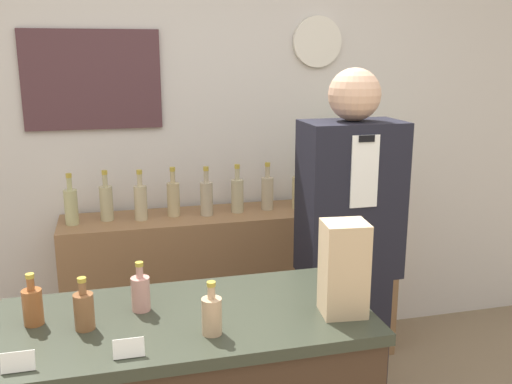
{
  "coord_description": "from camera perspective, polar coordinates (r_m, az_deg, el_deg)",
  "views": [
    {
      "loc": [
        -0.47,
        -1.29,
        1.8
      ],
      "look_at": [
        0.15,
        1.11,
        1.19
      ],
      "focal_mm": 40.0,
      "sensor_mm": 36.0,
      "label": 1
    }
  ],
  "objects": [
    {
      "name": "counter_bottle_0",
      "position": [
        2.01,
        -21.43,
        -10.51
      ],
      "size": [
        0.06,
        0.06,
        0.17
      ],
      "color": "brown",
      "rests_on": "display_counter"
    },
    {
      "name": "shelf_bottle_6",
      "position": [
        3.26,
        1.15,
        0.0
      ],
      "size": [
        0.07,
        0.07,
        0.27
      ],
      "color": "tan",
      "rests_on": "back_shelf"
    },
    {
      "name": "shelf_bottle_7",
      "position": [
        3.29,
        4.23,
        0.12
      ],
      "size": [
        0.07,
        0.07,
        0.27
      ],
      "color": "tan",
      "rests_on": "back_shelf"
    },
    {
      "name": "counter_bottle_1",
      "position": [
        1.92,
        -16.82,
        -11.21
      ],
      "size": [
        0.06,
        0.06,
        0.17
      ],
      "color": "brown",
      "rests_on": "display_counter"
    },
    {
      "name": "shelf_bottle_8",
      "position": [
        3.37,
        7.0,
        0.37
      ],
      "size": [
        0.07,
        0.07,
        0.27
      ],
      "color": "tan",
      "rests_on": "back_shelf"
    },
    {
      "name": "shelf_bottle_1",
      "position": [
        3.15,
        -14.74,
        -0.94
      ],
      "size": [
        0.07,
        0.07,
        0.27
      ],
      "color": "tan",
      "rests_on": "back_shelf"
    },
    {
      "name": "paper_bag",
      "position": [
        1.93,
        8.78,
        -7.57
      ],
      "size": [
        0.16,
        0.14,
        0.32
      ],
      "color": "tan",
      "rests_on": "display_counter"
    },
    {
      "name": "shelf_bottle_4",
      "position": [
        3.15,
        -4.97,
        -0.51
      ],
      "size": [
        0.07,
        0.07,
        0.27
      ],
      "color": "tan",
      "rests_on": "back_shelf"
    },
    {
      "name": "shelf_bottle_5",
      "position": [
        3.2,
        -1.88,
        -0.23
      ],
      "size": [
        0.07,
        0.07,
        0.27
      ],
      "color": "tan",
      "rests_on": "back_shelf"
    },
    {
      "name": "price_card_left",
      "position": [
        1.77,
        -22.71,
        -15.4
      ],
      "size": [
        0.09,
        0.02,
        0.06
      ],
      "color": "white",
      "rests_on": "display_counter"
    },
    {
      "name": "potted_plant",
      "position": [
        3.44,
        10.36,
        3.01
      ],
      "size": [
        0.34,
        0.34,
        0.43
      ],
      "color": "#4C3D2D",
      "rests_on": "back_shelf"
    },
    {
      "name": "price_card_right",
      "position": [
        1.75,
        -12.61,
        -14.99
      ],
      "size": [
        0.09,
        0.02,
        0.06
      ],
      "color": "white",
      "rests_on": "display_counter"
    },
    {
      "name": "shopkeeper",
      "position": [
        2.68,
        9.16,
        -6.81
      ],
      "size": [
        0.44,
        0.28,
        1.74
      ],
      "color": "black",
      "rests_on": "ground_plane"
    },
    {
      "name": "back_shelf",
      "position": [
        3.38,
        -2.12,
        -9.56
      ],
      "size": [
        1.91,
        0.39,
        0.92
      ],
      "color": "#8E6642",
      "rests_on": "ground_plane"
    },
    {
      "name": "back_wall",
      "position": [
        3.35,
        -6.39,
        6.06
      ],
      "size": [
        5.2,
        0.09,
        2.7
      ],
      "color": "silver",
      "rests_on": "ground_plane"
    },
    {
      "name": "counter_bottle_3",
      "position": [
        1.82,
        -4.44,
        -12.11
      ],
      "size": [
        0.06,
        0.06,
        0.17
      ],
      "color": "tan",
      "rests_on": "display_counter"
    },
    {
      "name": "shelf_bottle_2",
      "position": [
        3.12,
        -11.46,
        -0.91
      ],
      "size": [
        0.07,
        0.07,
        0.27
      ],
      "color": "tan",
      "rests_on": "back_shelf"
    },
    {
      "name": "counter_bottle_2",
      "position": [
        2.01,
        -11.46,
        -9.79
      ],
      "size": [
        0.06,
        0.06,
        0.17
      ],
      "color": "tan",
      "rests_on": "display_counter"
    },
    {
      "name": "shelf_bottle_0",
      "position": [
        3.12,
        -18.01,
        -1.29
      ],
      "size": [
        0.07,
        0.07,
        0.27
      ],
      "color": "tan",
      "rests_on": "back_shelf"
    },
    {
      "name": "shelf_bottle_3",
      "position": [
        3.16,
        -8.26,
        -0.57
      ],
      "size": [
        0.07,
        0.07,
        0.27
      ],
      "color": "tan",
      "rests_on": "back_shelf"
    }
  ]
}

